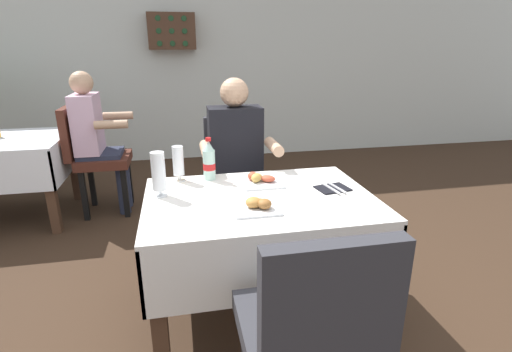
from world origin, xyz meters
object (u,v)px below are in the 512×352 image
chair_near_camera_side (310,331)px  background_dining_table (5,159)px  beer_glass_left (159,174)px  cola_bottle_primary (209,161)px  background_chair_right (92,153)px  beer_glass_middle (178,163)px  wall_bottle_rack (172,31)px  plate_far_diner (260,180)px  main_dining_table (260,226)px  chair_far_diner_seat (236,177)px  seated_diner_far (237,161)px  plate_near_camera (257,205)px  napkin_cutlery_set (333,188)px  background_patron (96,136)px

chair_near_camera_side → background_dining_table: chair_near_camera_side is taller
chair_near_camera_side → beer_glass_left: size_ratio=4.15×
cola_bottle_primary → background_chair_right: background_chair_right is taller
beer_glass_middle → background_chair_right: background_chair_right is taller
beer_glass_left → wall_bottle_rack: wall_bottle_rack is taller
background_chair_right → wall_bottle_rack: bearing=64.1°
cola_bottle_primary → background_chair_right: 1.67m
plate_far_diner → cola_bottle_primary: size_ratio=0.91×
main_dining_table → background_chair_right: bearing=123.9°
chair_far_diner_seat → chair_near_camera_side: (0.00, -1.61, 0.00)m
chair_near_camera_side → background_chair_right: size_ratio=1.00×
seated_diner_far → plate_far_diner: size_ratio=5.61×
plate_near_camera → background_dining_table: bearing=134.2°
seated_diner_far → beer_glass_middle: size_ratio=6.20×
chair_far_diner_seat → chair_near_camera_side: same height
beer_glass_left → background_chair_right: bearing=112.1°
plate_near_camera → wall_bottle_rack: 3.54m
beer_glass_left → napkin_cutlery_set: 0.92m
background_dining_table → wall_bottle_rack: bearing=46.9°
beer_glass_left → background_chair_right: size_ratio=0.24×
chair_far_diner_seat → napkin_cutlery_set: chair_far_diner_seat is taller
seated_diner_far → plate_near_camera: 0.85m
chair_near_camera_side → wall_bottle_rack: bearing=95.5°
napkin_cutlery_set → beer_glass_left: bearing=174.7°
wall_bottle_rack → napkin_cutlery_set: bearing=-76.1°
chair_near_camera_side → plate_near_camera: size_ratio=4.39×
plate_far_diner → background_patron: 1.89m
chair_near_camera_side → beer_glass_middle: bearing=109.3°
plate_far_diner → background_dining_table: size_ratio=0.23×
beer_glass_middle → background_patron: 1.53m
beer_glass_middle → napkin_cutlery_set: 0.87m
plate_far_diner → chair_far_diner_seat: bearing=94.3°
beer_glass_middle → chair_far_diner_seat: bearing=49.3°
background_patron → wall_bottle_rack: size_ratio=2.25×
chair_near_camera_side → napkin_cutlery_set: chair_near_camera_side is taller
chair_far_diner_seat → wall_bottle_rack: (-0.39, 2.45, 1.06)m
plate_near_camera → napkin_cutlery_set: bearing=21.7°
seated_diner_far → napkin_cutlery_set: (0.42, -0.66, 0.01)m
background_dining_table → wall_bottle_rack: size_ratio=1.77×
seated_diner_far → chair_near_camera_side: bearing=-89.5°
main_dining_table → chair_near_camera_side: (0.00, -0.80, 0.00)m
background_chair_right → background_patron: 0.16m
plate_near_camera → wall_bottle_rack: bearing=95.8°
main_dining_table → seated_diner_far: bearing=91.0°
beer_glass_left → napkin_cutlery_set: (0.91, -0.08, -0.12)m
main_dining_table → beer_glass_left: beer_glass_left is taller
main_dining_table → plate_near_camera: size_ratio=5.28×
main_dining_table → plate_near_camera: (-0.05, -0.15, 0.19)m
main_dining_table → cola_bottle_primary: cola_bottle_primary is taller
chair_far_diner_seat → plate_near_camera: bearing=-92.8°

